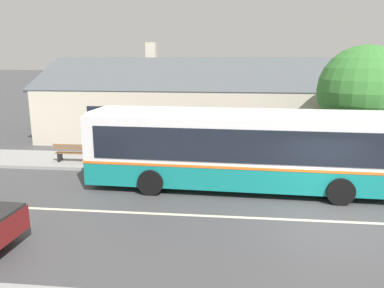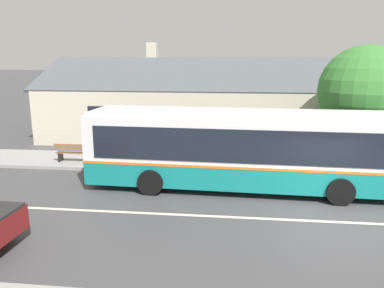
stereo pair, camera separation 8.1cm
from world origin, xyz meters
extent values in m
plane|color=#424244|center=(0.00, 0.00, 0.00)|extent=(300.00, 300.00, 0.00)
cube|color=gray|center=(0.00, 6.00, 0.07)|extent=(60.00, 3.00, 0.15)
cube|color=beige|center=(0.00, 0.00, 0.00)|extent=(60.00, 0.16, 0.01)
cube|color=beige|center=(-1.45, 14.12, 1.63)|extent=(27.42, 9.77, 3.26)
cube|color=#4C5156|center=(-1.45, 11.68, 4.19)|extent=(28.02, 4.94, 2.02)
cube|color=#4C5156|center=(-1.45, 16.56, 4.19)|extent=(28.02, 4.94, 2.02)
cube|color=beige|center=(-8.99, 15.10, 5.63)|extent=(0.70, 0.70, 1.20)
cube|color=black|center=(-11.05, 9.21, 1.79)|extent=(1.10, 0.06, 1.30)
cube|color=black|center=(-4.65, 9.21, 1.79)|extent=(1.10, 0.06, 1.30)
cube|color=black|center=(1.75, 9.21, 1.79)|extent=(1.10, 0.06, 1.30)
cube|color=#4C3323|center=(2.66, 9.21, 1.05)|extent=(1.00, 0.06, 2.10)
cube|color=#147F7A|center=(-2.93, 2.90, 0.72)|extent=(12.01, 2.92, 0.88)
cube|color=orange|center=(-2.93, 2.90, 1.21)|extent=(12.03, 2.94, 0.10)
cube|color=white|center=(-2.93, 2.90, 2.13)|extent=(12.01, 2.92, 1.75)
cube|color=white|center=(-2.93, 2.90, 3.07)|extent=(11.77, 2.79, 0.12)
cube|color=black|center=(-2.88, 4.16, 2.03)|extent=(10.97, 0.42, 1.25)
cube|color=black|center=(-2.97, 1.64, 2.03)|extent=(10.97, 0.42, 1.25)
cube|color=#B21919|center=(-4.37, 4.22, 0.72)|extent=(3.34, 0.15, 0.62)
cube|color=black|center=(1.77, 4.00, 1.47)|extent=(0.90, 0.06, 2.38)
cylinder|color=black|center=(0.81, 4.02, 0.50)|extent=(1.01, 0.32, 1.00)
cylinder|color=black|center=(0.73, 1.52, 0.50)|extent=(1.01, 0.32, 1.00)
cylinder|color=black|center=(-6.16, 4.27, 0.50)|extent=(1.01, 0.32, 1.00)
cylinder|color=black|center=(-6.25, 1.77, 0.50)|extent=(1.01, 0.32, 1.00)
cube|color=brown|center=(-10.97, 5.63, 0.60)|extent=(1.70, 0.10, 0.04)
cube|color=brown|center=(-10.97, 5.49, 0.60)|extent=(1.70, 0.10, 0.04)
cube|color=brown|center=(-10.97, 5.34, 0.60)|extent=(1.70, 0.10, 0.04)
cube|color=brown|center=(-10.97, 5.22, 0.90)|extent=(1.70, 0.04, 0.10)
cube|color=brown|center=(-10.97, 5.22, 1.04)|extent=(1.70, 0.04, 0.10)
cube|color=black|center=(-10.29, 5.49, 0.38)|extent=(0.08, 0.43, 0.45)
cube|color=black|center=(-11.65, 5.49, 0.38)|extent=(0.08, 0.43, 0.45)
cylinder|color=#4C3828|center=(2.87, 6.65, 1.15)|extent=(0.34, 0.34, 2.30)
sphere|color=#387A33|center=(2.87, 6.65, 3.67)|extent=(4.21, 4.21, 4.21)
sphere|color=#387A33|center=(3.18, 6.35, 3.04)|extent=(2.77, 2.77, 2.77)
camera|label=1|loc=(-3.20, -11.63, 5.15)|focal=35.00mm
camera|label=2|loc=(-3.12, -11.62, 5.15)|focal=35.00mm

